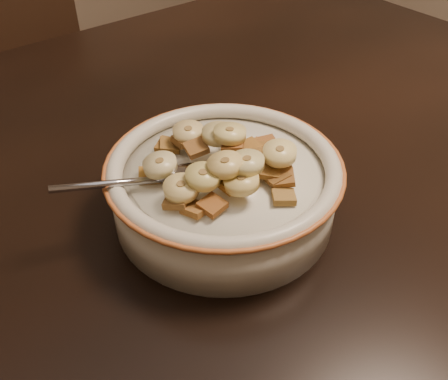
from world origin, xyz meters
TOP-DOWN VIEW (x-y plane):
  - table at (0.00, 0.00)m, footprint 1.41×0.92m
  - chair at (0.05, 0.52)m, footprint 0.51×0.51m
  - cereal_bowl at (0.06, -0.08)m, footprint 0.22×0.22m
  - milk at (0.06, -0.08)m, footprint 0.18×0.18m
  - spoon at (0.02, -0.07)m, footprint 0.06×0.05m
  - cereal_square_0 at (0.04, -0.05)m, footprint 0.02×0.02m
  - cereal_square_1 at (0.08, -0.12)m, footprint 0.03×0.03m
  - cereal_square_2 at (0.09, -0.08)m, footprint 0.02×0.02m
  - cereal_square_3 at (0.07, -0.14)m, footprint 0.03×0.03m
  - cereal_square_4 at (0.11, -0.08)m, footprint 0.03×0.03m
  - cereal_square_5 at (0.07, -0.08)m, footprint 0.03×0.03m
  - cereal_square_6 at (0.10, -0.09)m, footprint 0.03×0.03m
  - cereal_square_7 at (0.08, -0.12)m, footprint 0.02×0.02m
  - cereal_square_8 at (0.08, -0.10)m, footprint 0.03×0.03m
  - cereal_square_9 at (0.10, -0.08)m, footprint 0.03×0.03m
  - cereal_square_10 at (-0.00, -0.04)m, footprint 0.03×0.03m
  - cereal_square_11 at (0.09, -0.13)m, footprint 0.03×0.03m
  - cereal_square_12 at (0.04, -0.11)m, footprint 0.02×0.02m
  - cereal_square_13 at (0.09, -0.06)m, footprint 0.03×0.03m
  - cereal_square_14 at (0.01, -0.04)m, footprint 0.03×0.03m
  - cereal_square_15 at (0.06, -0.10)m, footprint 0.03×0.03m
  - cereal_square_16 at (0.01, -0.12)m, footprint 0.02×0.02m
  - cereal_square_17 at (0.06, -0.02)m, footprint 0.03×0.03m
  - cereal_square_18 at (0.00, -0.11)m, footprint 0.03×0.03m
  - cereal_square_19 at (0.06, -0.03)m, footprint 0.03×0.03m
  - cereal_square_20 at (-0.01, -0.09)m, footprint 0.03×0.03m
  - cereal_square_21 at (0.05, -0.10)m, footprint 0.02×0.02m
  - cereal_square_22 at (0.10, -0.11)m, footprint 0.03×0.03m
  - cereal_square_23 at (0.04, -0.01)m, footprint 0.03×0.03m
  - cereal_square_24 at (0.05, -0.03)m, footprint 0.02×0.02m
  - cereal_square_25 at (0.04, -0.02)m, footprint 0.03×0.03m
  - banana_slice_0 at (0.07, -0.06)m, footprint 0.04×0.04m
  - banana_slice_1 at (0.07, -0.07)m, footprint 0.04×0.04m
  - banana_slice_2 at (0.09, -0.11)m, footprint 0.04×0.04m
  - banana_slice_3 at (0.05, -0.03)m, footprint 0.03×0.03m
  - banana_slice_4 at (0.02, -0.10)m, footprint 0.04×0.04m
  - banana_slice_5 at (0.04, -0.10)m, footprint 0.04×0.04m
  - banana_slice_6 at (0.04, -0.12)m, footprint 0.04×0.04m
  - banana_slice_7 at (0.00, -0.06)m, footprint 0.04×0.04m
  - banana_slice_8 at (0.06, -0.11)m, footprint 0.04×0.04m
  - banana_slice_9 at (0.00, -0.09)m, footprint 0.03×0.03m

SIDE VIEW (x-z plane):
  - chair at x=0.05m, z-range 0.00..0.95m
  - table at x=0.00m, z-range 0.71..0.75m
  - cereal_bowl at x=0.06m, z-range 0.75..0.80m
  - milk at x=0.06m, z-range 0.80..0.80m
  - spoon at x=0.02m, z-range 0.80..0.81m
  - cereal_square_23 at x=0.04m, z-range 0.80..0.81m
  - cereal_square_10 at x=0.00m, z-range 0.80..0.81m
  - cereal_square_3 at x=0.07m, z-range 0.80..0.81m
  - cereal_square_18 at x=0.00m, z-range 0.80..0.81m
  - cereal_square_25 at x=0.04m, z-range 0.80..0.81m
  - cereal_square_14 at x=0.01m, z-range 0.81..0.81m
  - cereal_square_20 at x=-0.01m, z-range 0.81..0.82m
  - cereal_square_4 at x=0.11m, z-range 0.81..0.82m
  - cereal_square_17 at x=0.06m, z-range 0.81..0.82m
  - cereal_square_7 at x=0.08m, z-range 0.81..0.82m
  - cereal_square_16 at x=0.01m, z-range 0.81..0.82m
  - cereal_square_19 at x=0.06m, z-range 0.81..0.82m
  - cereal_square_11 at x=0.09m, z-range 0.81..0.82m
  - cereal_square_22 at x=0.10m, z-range 0.81..0.82m
  - cereal_square_9 at x=0.10m, z-range 0.81..0.82m
  - cereal_square_1 at x=0.08m, z-range 0.81..0.82m
  - cereal_square_24 at x=0.05m, z-range 0.81..0.82m
  - cereal_square_6 at x=0.10m, z-range 0.81..0.82m
  - cereal_square_13 at x=0.09m, z-range 0.81..0.82m
  - cereal_square_2 at x=0.09m, z-range 0.81..0.82m
  - cereal_square_12 at x=0.04m, z-range 0.81..0.82m
  - banana_slice_9 at x=0.00m, z-range 0.81..0.83m
  - cereal_square_15 at x=0.06m, z-range 0.82..0.83m
  - cereal_square_8 at x=0.08m, z-range 0.82..0.82m
  - cereal_square_0 at x=0.04m, z-range 0.82..0.83m
  - banana_slice_3 at x=0.05m, z-range 0.82..0.83m
  - banana_slice_7 at x=0.00m, z-range 0.82..0.83m
  - cereal_square_21 at x=0.05m, z-range 0.82..0.83m
  - banana_slice_6 at x=0.04m, z-range 0.82..0.83m
  - cereal_square_5 at x=0.07m, z-range 0.82..0.83m
  - banana_slice_4 at x=0.02m, z-range 0.82..0.83m
  - banana_slice_2 at x=0.09m, z-range 0.82..0.84m
  - banana_slice_0 at x=0.07m, z-range 0.83..0.84m
  - banana_slice_8 at x=0.06m, z-range 0.83..0.84m
  - banana_slice_5 at x=0.04m, z-range 0.83..0.84m
  - banana_slice_1 at x=0.07m, z-range 0.83..0.84m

